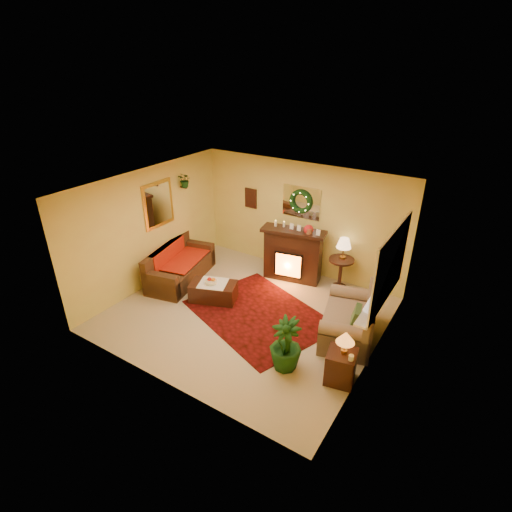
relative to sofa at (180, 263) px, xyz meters
The scene contains 31 objects.
floor 2.11m from the sofa, ahead, with size 5.00×5.00×0.00m, color beige.
ceiling 2.99m from the sofa, ahead, with size 5.00×5.00×0.00m, color white.
wall_back 2.92m from the sofa, 43.09° to the left, with size 5.00×5.00×0.00m, color #EFD88C.
wall_front 3.41m from the sofa, 51.94° to the right, with size 5.00×5.00×0.00m, color #EFD88C.
wall_left 1.05m from the sofa, 143.30° to the right, with size 4.50×4.50×0.00m, color #EFD88C.
wall_right 4.63m from the sofa, ahead, with size 4.50×4.50×0.00m, color #EFD88C.
area_rug 2.30m from the sofa, ahead, with size 2.67×2.00×0.01m, color #3F090F.
sofa is the anchor object (origin of this frame).
red_throw 0.13m from the sofa, 107.24° to the left, with size 0.78×1.27×0.02m, color #B90113.
fireplace 2.55m from the sofa, 33.52° to the left, with size 1.26×0.40×1.16m, color #362418.
poinsettia 2.97m from the sofa, 29.97° to the left, with size 0.21×0.21×0.21m, color red.
mantel_candle_a 2.32m from the sofa, 38.82° to the left, with size 0.06×0.06×0.19m, color beige.
mantel_candle_b 2.49m from the sofa, 37.41° to the left, with size 0.06×0.06×0.17m, color silver.
mantel_mirror 3.05m from the sofa, 42.79° to the left, with size 0.92×0.02×0.72m, color white.
wreath 3.03m from the sofa, 42.18° to the left, with size 0.55×0.55×0.11m, color #194719.
wall_art 2.29m from the sofa, 70.04° to the left, with size 0.32×0.03×0.48m, color #381E11.
gold_mirror 1.39m from the sofa, behind, with size 0.03×0.84×1.00m, color gold.
hanging_plant 1.72m from the sofa, 113.54° to the left, with size 0.33×0.28×0.36m, color #194719.
loveseat 3.97m from the sofa, ahead, with size 0.88×1.51×0.88m, color #A49083.
window_frame 4.66m from the sofa, ahead, with size 0.03×1.86×1.36m, color white.
window_glass 4.65m from the sofa, ahead, with size 0.02×1.70×1.22m, color black.
window_sill 4.44m from the sofa, ahead, with size 0.22×1.86×0.04m, color white.
mini_tree 4.45m from the sofa, ahead, with size 0.22×0.22×0.33m, color silver.
sill_plant 4.56m from the sofa, 11.14° to the left, with size 0.27×0.22×0.50m, color #1F5A23.
side_table_round 3.58m from the sofa, 26.66° to the left, with size 0.55×0.55×0.71m, color #3A2218.
lamp_cream 3.63m from the sofa, 27.09° to the left, with size 0.32×0.32×0.49m, color #F8C389.
end_table_square 4.43m from the sofa, 13.92° to the right, with size 0.45×0.45×0.55m, color #3D1911.
lamp_tiffany 4.45m from the sofa, 13.68° to the right, with size 0.29×0.29×0.42m, color orange.
coffee_table 1.21m from the sofa, 14.07° to the right, with size 0.95×0.52×0.40m, color black.
fruit_bowl 1.18m from the sofa, 15.88° to the right, with size 0.24×0.24×0.06m, color beige.
floor_palm 3.64m from the sofa, 20.35° to the right, with size 1.58×1.58×2.81m, color black.
Camera 1 is at (3.72, -5.48, 4.64)m, focal length 28.00 mm.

